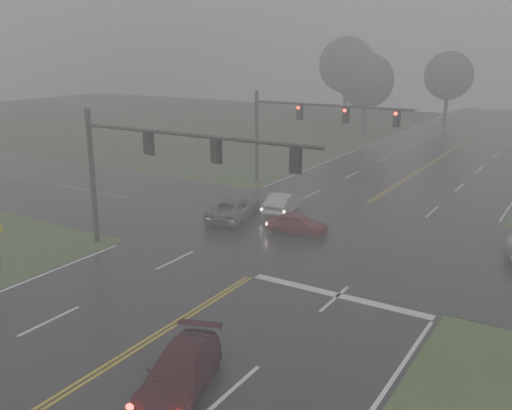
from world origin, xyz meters
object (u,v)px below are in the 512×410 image
Objects in this scene: sedan_silver at (283,213)px; car_grey at (234,219)px; sedan_red at (298,234)px; signal_gantry_near at (151,157)px; sedan_maroon at (181,390)px; signal_gantry_far at (300,122)px.

car_grey reaches higher than sedan_silver.
car_grey reaches higher than sedan_red.
car_grey is at bearing 90.94° from signal_gantry_near.
sedan_maroon is at bearing -175.66° from sedan_red.
sedan_silver reaches higher than sedan_red.
sedan_silver is 0.30× the size of signal_gantry_near.
car_grey is (-1.98, -2.93, 0.00)m from sedan_silver.
signal_gantry_near reaches higher than car_grey.
sedan_maroon is at bearing 99.64° from sedan_silver.
signal_gantry_near is 1.11× the size of signal_gantry_far.
sedan_silver is 12.01m from signal_gantry_near.
sedan_silver is at bearing 90.30° from sedan_maroon.
car_grey is at bearing 74.51° from sedan_red.
signal_gantry_far is (-0.46, 17.42, -0.12)m from signal_gantry_near.
sedan_maroon reaches higher than sedan_red.
sedan_maroon is 13.72m from signal_gantry_near.
signal_gantry_near reaches higher than sedan_red.
sedan_red is at bearing 84.95° from sedan_maroon.
car_grey is (-9.02, 16.65, 0.00)m from sedan_maroon.
signal_gantry_near is (-8.90, 8.98, 5.32)m from sedan_maroon.
sedan_silver is 8.88m from signal_gantry_far.
sedan_silver is 0.82× the size of car_grey.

